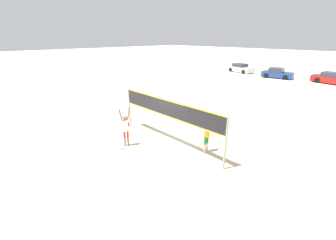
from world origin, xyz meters
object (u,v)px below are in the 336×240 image
(player_blocker, at_px, (207,132))
(parked_car_near, at_px, (333,79))
(volleyball_net, at_px, (168,112))
(player_spiker, at_px, (126,126))
(gear_bag, at_px, (126,124))
(parked_car_far, at_px, (241,68))
(parked_car_mid, at_px, (277,73))
(volleyball, at_px, (122,147))

(player_blocker, bearing_deg, parked_car_near, 179.58)
(volleyball_net, xyz_separation_m, player_spiker, (-1.33, -1.83, -0.71))
(gear_bag, xyz_separation_m, parked_car_far, (-6.72, 26.73, 0.52))
(parked_car_mid, bearing_deg, volleyball_net, -88.78)
(parked_car_near, height_order, parked_car_far, parked_car_near)
(player_spiker, relative_size, gear_bag, 5.83)
(player_spiker, distance_m, gear_bag, 3.16)
(volleyball, bearing_deg, player_blocker, 42.70)
(volleyball_net, height_order, player_spiker, volleyball_net)
(volleyball_net, xyz_separation_m, parked_car_near, (2.25, 26.06, -1.20))
(gear_bag, relative_size, parked_car_near, 0.08)
(gear_bag, height_order, parked_car_near, parked_car_near)
(player_spiker, bearing_deg, gear_bag, 56.96)
(volleyball_net, height_order, player_blocker, volleyball_net)
(player_blocker, distance_m, parked_car_near, 25.35)
(volleyball, xyz_separation_m, parked_car_near, (3.41, 28.32, 0.52))
(player_spiker, bearing_deg, parked_car_far, 18.03)
(volleyball, xyz_separation_m, parked_car_mid, (-3.08, 27.61, 0.51))
(player_blocker, xyz_separation_m, parked_car_mid, (-6.31, 24.64, -0.45))
(parked_car_mid, relative_size, parked_car_far, 0.90)
(player_spiker, xyz_separation_m, parked_car_far, (-9.23, 28.36, -0.50))
(parked_car_mid, bearing_deg, volleyball, -91.91)
(gear_bag, bearing_deg, parked_car_far, 104.11)
(volleyball, bearing_deg, parked_car_far, 108.09)
(volleyball_net, relative_size, player_spiker, 3.40)
(volleyball_net, relative_size, player_blocker, 3.52)
(player_spiker, height_order, player_blocker, player_spiker)
(player_spiker, relative_size, parked_car_mid, 0.51)
(player_spiker, xyz_separation_m, player_blocker, (3.40, 2.54, -0.04))
(parked_car_near, bearing_deg, gear_bag, -93.80)
(parked_car_far, bearing_deg, parked_car_near, 10.79)
(player_spiker, distance_m, parked_car_near, 28.12)
(volleyball_net, bearing_deg, parked_car_far, 111.71)
(player_spiker, bearing_deg, parked_car_mid, 6.11)
(volleyball_net, xyz_separation_m, player_blocker, (2.06, 0.71, -0.75))
(gear_bag, distance_m, parked_car_mid, 25.56)
(parked_car_far, bearing_deg, volleyball_net, -55.40)
(gear_bag, distance_m, parked_car_far, 27.56)
(volleyball_net, distance_m, player_blocker, 2.31)
(gear_bag, bearing_deg, player_blocker, 8.77)
(player_spiker, relative_size, player_blocker, 1.04)
(gear_bag, bearing_deg, parked_car_near, 76.94)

